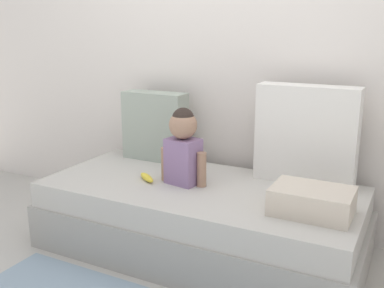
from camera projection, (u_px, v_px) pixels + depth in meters
ground_plane at (200, 250)px, 2.78m from camera, size 12.00×12.00×0.00m
back_wall at (240, 41)px, 2.97m from camera, size 5.14×0.10×2.52m
couch at (200, 219)px, 2.73m from camera, size 1.94×0.91×0.43m
throw_pillow_left at (155, 126)px, 3.16m from camera, size 0.46×0.16×0.48m
throw_pillow_right at (306, 135)px, 2.67m from camera, size 0.60×0.16×0.59m
toddler at (183, 145)px, 2.66m from camera, size 0.30×0.18×0.47m
banana at (147, 177)px, 2.76m from camera, size 0.16×0.13×0.04m
folded_blanket at (312, 201)px, 2.25m from camera, size 0.40×0.28×0.14m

